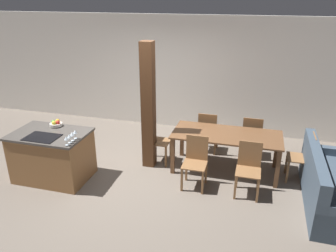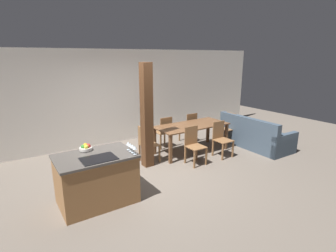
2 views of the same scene
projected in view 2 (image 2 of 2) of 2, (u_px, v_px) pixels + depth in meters
The scene contains 17 objects.
ground_plane at pixel (150, 173), 5.79m from camera, with size 16.00×16.00×0.00m, color #665B51.
wall_back at pixel (106, 98), 7.49m from camera, with size 11.20×0.08×2.70m.
kitchen_island at pixel (97, 179), 4.55m from camera, with size 1.31×0.89×0.89m.
fruit_bowl at pixel (86, 148), 4.64m from camera, with size 0.22×0.22×0.11m.
wine_glass_near at pixel (135, 148), 4.42m from camera, with size 0.07×0.07×0.15m.
wine_glass_middle at pixel (132, 146), 4.49m from camera, with size 0.07×0.07×0.15m.
wine_glass_far at pixel (130, 145), 4.56m from camera, with size 0.07×0.07×0.15m.
wine_glass_end at pixel (128, 144), 4.63m from camera, with size 0.07×0.07×0.15m.
dining_table at pixel (192, 128), 6.95m from camera, with size 1.98×0.88×0.75m.
dining_chair_near_left at pixel (194, 145), 6.23m from camera, with size 0.40×0.40×0.89m.
dining_chair_near_right at pixel (221, 138), 6.70m from camera, with size 0.40×0.40×0.89m.
dining_chair_far_left at pixel (164, 131), 7.30m from camera, with size 0.40×0.40×0.89m.
dining_chair_far_right at pixel (189, 127), 7.77m from camera, with size 0.40×0.40×0.89m.
dining_chair_head_end at pixel (147, 144), 6.28m from camera, with size 0.40×0.40×0.89m.
dining_chair_foot_end at pixel (228, 127), 7.72m from camera, with size 0.40×0.40×0.89m.
couch at pixel (255, 137), 7.45m from camera, with size 0.95×1.99×0.88m.
timber_post at pixel (147, 116), 5.90m from camera, with size 0.22×0.22×2.38m.
Camera 2 is at (-2.59, -4.67, 2.51)m, focal length 28.00 mm.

